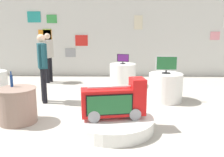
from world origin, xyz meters
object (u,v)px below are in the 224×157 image
object	(u,v)px
side_table_round	(17,105)
tv_on_center_rear	(123,59)
display_pedestal_right_rear	(165,87)
display_pedestal_center_rear	(123,75)
shopper_browsing_near_truck	(42,63)
shopper_browsing_rear	(48,54)
novelty_firetruck_tv	(115,102)
main_display_pedestal	(113,123)
tv_on_right_rear	(166,64)
bottle_on_side_table	(12,81)

from	to	relation	value
side_table_round	tv_on_center_rear	bearing A→B (deg)	56.46
tv_on_center_rear	display_pedestal_right_rear	size ratio (longest dim) A/B	0.45
display_pedestal_center_rear	shopper_browsing_near_truck	bearing A→B (deg)	-137.13
shopper_browsing_rear	side_table_round	bearing A→B (deg)	-83.93
novelty_firetruck_tv	shopper_browsing_rear	bearing A→B (deg)	120.10
main_display_pedestal	shopper_browsing_rear	distance (m)	4.77
main_display_pedestal	display_pedestal_right_rear	world-z (taller)	display_pedestal_right_rear
main_display_pedestal	side_table_round	distance (m)	1.98
side_table_round	novelty_firetruck_tv	bearing A→B (deg)	-9.23
display_pedestal_center_rear	tv_on_right_rear	world-z (taller)	tv_on_right_rear
display_pedestal_center_rear	tv_on_right_rear	size ratio (longest dim) A/B	1.57
tv_on_center_rear	bottle_on_side_table	xyz separation A→B (m)	(-2.33, -3.17, -0.07)
display_pedestal_center_rear	shopper_browsing_rear	world-z (taller)	shopper_browsing_rear
shopper_browsing_near_truck	display_pedestal_center_rear	bearing A→B (deg)	42.87
novelty_firetruck_tv	display_pedestal_center_rear	distance (m)	3.64
display_pedestal_right_rear	side_table_round	size ratio (longest dim) A/B	1.13
side_table_round	tv_on_right_rear	bearing A→B (deg)	25.69
main_display_pedestal	bottle_on_side_table	size ratio (longest dim) A/B	4.77
tv_on_center_rear	shopper_browsing_rear	bearing A→B (deg)	170.26
novelty_firetruck_tv	tv_on_center_rear	size ratio (longest dim) A/B	3.13
novelty_firetruck_tv	bottle_on_side_table	distance (m)	2.17
tv_on_center_rear	bottle_on_side_table	world-z (taller)	tv_on_center_rear
tv_on_right_rear	side_table_round	xyz separation A→B (m)	(-3.27, -1.57, -0.61)
shopper_browsing_near_truck	shopper_browsing_rear	xyz separation A→B (m)	(-0.52, 2.36, -0.01)
main_display_pedestal	side_table_round	xyz separation A→B (m)	(-1.93, 0.32, 0.25)
display_pedestal_right_rear	bottle_on_side_table	bearing A→B (deg)	-157.12
display_pedestal_center_rear	side_table_round	size ratio (longest dim) A/B	1.12
side_table_round	shopper_browsing_near_truck	bearing A→B (deg)	85.02
tv_on_right_rear	shopper_browsing_rear	size ratio (longest dim) A/B	0.32
novelty_firetruck_tv	bottle_on_side_table	xyz separation A→B (m)	(-2.10, 0.46, 0.30)
display_pedestal_center_rear	display_pedestal_right_rear	distance (m)	2.04
display_pedestal_center_rear	bottle_on_side_table	size ratio (longest dim) A/B	2.70
tv_on_center_rear	shopper_browsing_rear	xyz separation A→B (m)	(-2.59, 0.44, 0.10)
tv_on_center_rear	tv_on_right_rear	world-z (taller)	tv_on_right_rear
shopper_browsing_near_truck	side_table_round	bearing A→B (deg)	-94.98
tv_on_center_rear	novelty_firetruck_tv	bearing A→B (deg)	-93.65
bottle_on_side_table	side_table_round	bearing A→B (deg)	-44.49
main_display_pedestal	tv_on_right_rear	size ratio (longest dim) A/B	2.78
tv_on_center_rear	display_pedestal_right_rear	distance (m)	2.11
tv_on_right_rear	bottle_on_side_table	xyz separation A→B (m)	(-3.41, -1.43, -0.14)
main_display_pedestal	bottle_on_side_table	distance (m)	2.24
tv_on_center_rear	side_table_round	world-z (taller)	tv_on_center_rear
bottle_on_side_table	tv_on_right_rear	bearing A→B (deg)	22.82
tv_on_center_rear	bottle_on_side_table	size ratio (longest dim) A/B	1.22
shopper_browsing_rear	display_pedestal_right_rear	bearing A→B (deg)	-30.62
display_pedestal_center_rear	display_pedestal_right_rear	bearing A→B (deg)	-58.01
tv_on_right_rear	bottle_on_side_table	size ratio (longest dim) A/B	1.72
side_table_round	bottle_on_side_table	bearing A→B (deg)	135.51
novelty_firetruck_tv	display_pedestal_right_rear	world-z (taller)	novelty_firetruck_tv
display_pedestal_center_rear	bottle_on_side_table	distance (m)	3.96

